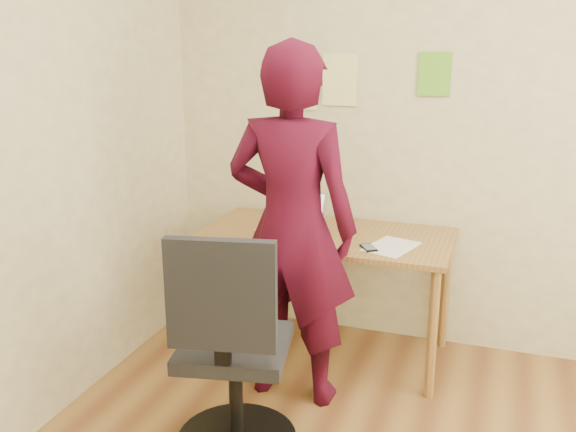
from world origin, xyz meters
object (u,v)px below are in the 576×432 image
at_px(office_chair, 232,361).
at_px(desk, 327,248).
at_px(laptop, 293,222).
at_px(person, 292,228).
at_px(phone, 369,248).

bearing_deg(office_chair, desk, 71.54).
height_order(laptop, office_chair, office_chair).
height_order(office_chair, person, person).
height_order(phone, office_chair, office_chair).
bearing_deg(laptop, desk, 26.47).
bearing_deg(laptop, phone, 1.41).
distance_m(desk, laptop, 0.24).
bearing_deg(desk, person, -95.27).
xyz_separation_m(desk, office_chair, (-0.13, -1.06, -0.20)).
distance_m(laptop, phone, 0.51).
xyz_separation_m(desk, person, (-0.04, -0.49, 0.26)).
relative_size(desk, office_chair, 1.31).
xyz_separation_m(desk, laptop, (-0.20, -0.02, 0.14)).
bearing_deg(phone, laptop, 128.32).
xyz_separation_m(office_chair, person, (0.08, 0.57, 0.45)).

